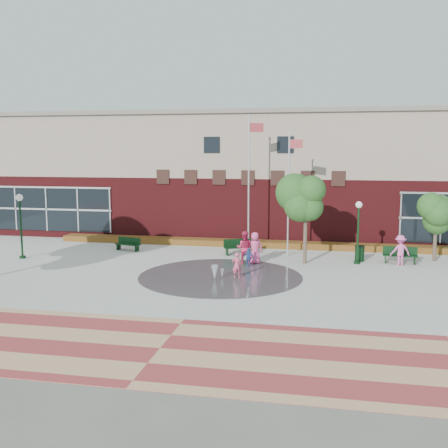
% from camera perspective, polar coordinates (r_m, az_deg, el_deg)
% --- Properties ---
extents(ground, '(120.00, 120.00, 0.00)m').
position_cam_1_polar(ground, '(24.20, -1.83, -7.43)').
color(ground, '#666056').
rests_on(ground, ground).
extents(plaza_concrete, '(46.00, 18.00, 0.01)m').
position_cam_1_polar(plaza_concrete, '(27.99, 0.00, -5.27)').
color(plaza_concrete, '#A8A8A0').
rests_on(plaza_concrete, ground).
extents(paver_band, '(46.00, 6.00, 0.01)m').
position_cam_1_polar(paver_band, '(17.78, -6.98, -13.31)').
color(paver_band, '#963234').
rests_on(paver_band, ground).
extents(splash_pad, '(8.40, 8.40, 0.01)m').
position_cam_1_polar(splash_pad, '(27.03, -0.41, -5.75)').
color(splash_pad, '#383A3D').
rests_on(splash_pad, ground).
extents(library_building, '(44.40, 10.40, 9.20)m').
position_cam_1_polar(library_building, '(40.58, 3.66, 5.50)').
color(library_building, '#521215').
rests_on(library_building, ground).
extents(flower_bed, '(26.00, 1.20, 0.40)m').
position_cam_1_polar(flower_bed, '(35.32, 2.36, -2.47)').
color(flower_bed, '#A51D0F').
rests_on(flower_bed, ground).
extents(flagpole_left, '(0.94, 0.45, 8.58)m').
position_cam_1_polar(flagpole_left, '(32.90, 2.79, 5.13)').
color(flagpole_left, silver).
rests_on(flagpole_left, ground).
extents(flagpole_right, '(0.88, 0.37, 7.50)m').
position_cam_1_polar(flagpole_right, '(31.82, 7.11, 3.92)').
color(flagpole_right, silver).
rests_on(flagpole_right, ground).
extents(lamp_left, '(0.41, 0.41, 3.88)m').
position_cam_1_polar(lamp_left, '(33.31, -21.28, 0.54)').
color(lamp_left, black).
rests_on(lamp_left, ground).
extents(lamp_right, '(0.38, 0.38, 3.60)m').
position_cam_1_polar(lamp_right, '(30.50, 14.40, -0.15)').
color(lamp_right, black).
rests_on(lamp_right, ground).
extents(bench_left, '(1.76, 0.86, 0.85)m').
position_cam_1_polar(bench_left, '(34.35, -10.42, -2.43)').
color(bench_left, black).
rests_on(bench_left, ground).
extents(bench_mid, '(1.98, 1.28, 0.97)m').
position_cam_1_polar(bench_mid, '(32.49, 1.70, -2.83)').
color(bench_mid, black).
rests_on(bench_mid, ground).
extents(bench_right, '(1.94, 0.67, 0.96)m').
position_cam_1_polar(bench_right, '(31.65, 18.61, -3.56)').
color(bench_right, black).
rests_on(bench_right, ground).
extents(trash_can, '(0.57, 0.57, 0.94)m').
position_cam_1_polar(trash_can, '(31.55, 14.55, -3.12)').
color(trash_can, black).
rests_on(trash_can, ground).
extents(tree_mid, '(2.98, 2.98, 5.03)m').
position_cam_1_polar(tree_mid, '(29.84, 8.91, 2.59)').
color(tree_mid, '#45362B').
rests_on(tree_mid, ground).
extents(tree_small_right, '(2.25, 2.25, 3.85)m').
position_cam_1_polar(tree_small_right, '(32.55, 22.13, 1.03)').
color(tree_small_right, '#45362B').
rests_on(tree_small_right, ground).
extents(water_jet_a, '(0.38, 0.38, 0.73)m').
position_cam_1_polar(water_jet_a, '(26.32, -1.02, -6.15)').
color(water_jet_a, white).
rests_on(water_jet_a, ground).
extents(water_jet_b, '(0.21, 0.21, 0.46)m').
position_cam_1_polar(water_jet_b, '(26.69, -0.20, -5.94)').
color(water_jet_b, white).
rests_on(water_jet_b, ground).
extents(child_splash, '(0.57, 0.47, 1.33)m').
position_cam_1_polar(child_splash, '(26.60, 1.40, -4.52)').
color(child_splash, '#CA4C69').
rests_on(child_splash, ground).
extents(adult_red, '(0.94, 0.75, 1.89)m').
position_cam_1_polar(adult_red, '(29.80, 2.23, -2.60)').
color(adult_red, '#C2264E').
rests_on(adult_red, ground).
extents(adult_pink, '(1.00, 0.77, 1.84)m').
position_cam_1_polar(adult_pink, '(29.87, 3.38, -2.63)').
color(adult_pink, '#DC4884').
rests_on(adult_pink, ground).
extents(child_blue, '(0.67, 0.38, 1.08)m').
position_cam_1_polar(child_blue, '(29.09, 2.71, -3.68)').
color(child_blue, '#3154A0').
rests_on(child_blue, ground).
extents(person_bench, '(1.25, 0.92, 1.74)m').
position_cam_1_polar(person_bench, '(31.01, 18.62, -2.75)').
color(person_bench, '#E259A4').
rests_on(person_bench, ground).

